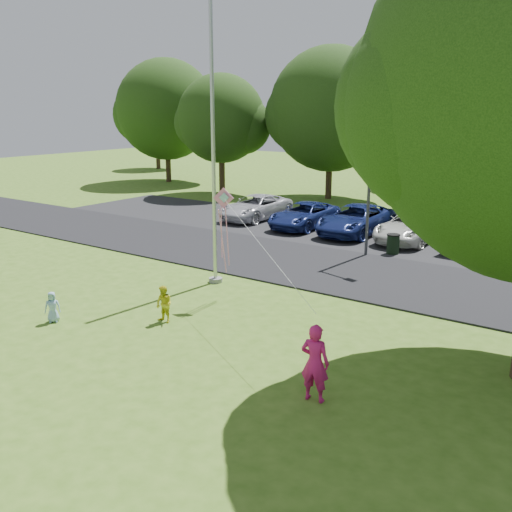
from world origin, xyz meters
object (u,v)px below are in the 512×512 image
Objects in this scene: child_blue at (52,307)px; flagpole at (214,170)px; kite at (225,212)px; trash_can at (393,244)px; woman at (315,363)px; child_yellow at (164,304)px; street_lamp at (375,167)px.

flagpole is at bearing 28.97° from child_blue.
trash_can is at bearing 51.36° from kite.
woman reaches higher than trash_can.
child_yellow is at bearing -72.06° from flagpole.
child_blue is at bearing -142.28° from child_yellow.
child_yellow is 3.38m from child_blue.
flagpole is at bearing -116.62° from trash_can.
child_yellow is 1.20× the size of child_blue.
street_lamp is 3.62m from trash_can.
child_yellow is at bearing -122.95° from kite.
woman is at bearing -61.14° from kite.
child_blue is (-8.83, -0.38, -0.42)m from woman.
trash_can is at bearing 80.95° from child_yellow.
woman is (4.17, -12.31, -3.01)m from street_lamp.
trash_can is 11.98m from child_yellow.
flagpole is 5.58× the size of woman.
kite is (-5.70, 4.12, 2.15)m from woman.
flagpole reaches higher than kite.
trash_can is (0.63, 0.95, -3.44)m from street_lamp.
woman is 8.85m from child_blue.
street_lamp is 7.00× the size of trash_can.
child_yellow is at bearing -22.88° from woman.
flagpole reaches higher than street_lamp.
street_lamp is 5.72× the size of child_yellow.
child_yellow is 0.18× the size of kite.
street_lamp is at bearing -123.59° from trash_can.
child_blue is 0.15× the size of kite.
flagpole reaches higher than trash_can.
child_blue is (-1.46, -5.99, -3.69)m from flagpole.
flagpole reaches higher than child_yellow.
street_lamp is 3.63× the size of woman.
street_lamp is (3.20, 6.70, -0.26)m from flagpole.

